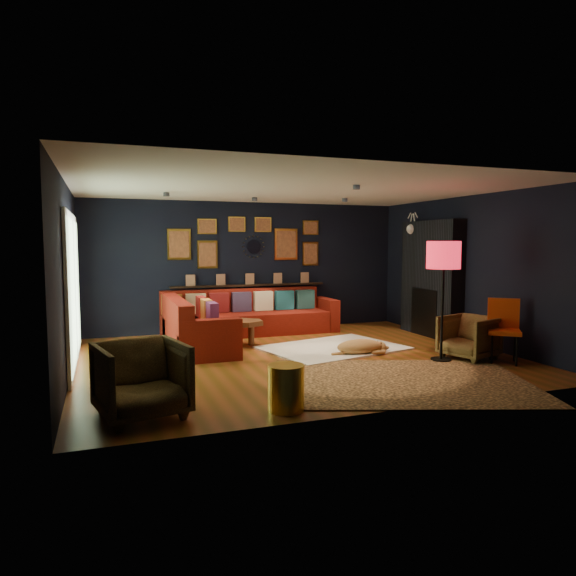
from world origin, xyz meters
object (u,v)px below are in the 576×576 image
object	(u,v)px
sectional	(231,322)
orange_chair	(504,325)
armchair_right	(469,335)
dog	(360,344)
coffee_table	(240,325)
floor_lamp	(443,260)
pouf	(206,341)
gold_stool	(286,388)
armchair_left	(141,376)

from	to	relation	value
sectional	orange_chair	bearing A→B (deg)	-42.75
armchair_right	dog	distance (m)	1.67
coffee_table	floor_lamp	bearing A→B (deg)	-40.17
pouf	orange_chair	size ratio (longest dim) A/B	0.59
floor_lamp	dog	distance (m)	1.83
armchair_right	orange_chair	distance (m)	0.52
coffee_table	orange_chair	distance (m)	4.22
sectional	coffee_table	xyz separation A→B (m)	(0.01, -0.65, 0.04)
armchair_right	floor_lamp	distance (m)	1.26
coffee_table	armchair_right	distance (m)	3.74
sectional	pouf	xyz separation A→B (m)	(-0.68, -1.14, -0.11)
sectional	gold_stool	bearing A→B (deg)	-95.46
armchair_left	floor_lamp	distance (m)	4.67
coffee_table	dog	bearing A→B (deg)	-40.31
gold_stool	dog	world-z (taller)	gold_stool
floor_lamp	coffee_table	bearing A→B (deg)	139.83
coffee_table	armchair_left	size ratio (longest dim) A/B	1.17
armchair_right	orange_chair	size ratio (longest dim) A/B	0.78
pouf	dog	size ratio (longest dim) A/B	0.55
coffee_table	armchair_right	size ratio (longest dim) A/B	1.35
gold_stool	orange_chair	size ratio (longest dim) A/B	0.52
coffee_table	gold_stool	world-z (taller)	gold_stool
dog	armchair_left	bearing A→B (deg)	-147.39
sectional	coffee_table	bearing A→B (deg)	-88.74
gold_stool	orange_chair	world-z (taller)	orange_chair
armchair_left	gold_stool	xyz separation A→B (m)	(1.45, -0.30, -0.18)
pouf	floor_lamp	size ratio (longest dim) A/B	0.31
armchair_right	coffee_table	bearing A→B (deg)	-142.60
pouf	armchair_left	xyz separation A→B (m)	(-1.17, -2.72, 0.21)
pouf	gold_stool	distance (m)	3.03
coffee_table	gold_stool	size ratio (longest dim) A/B	2.03
armchair_right	sectional	bearing A→B (deg)	-149.83
sectional	armchair_right	world-z (taller)	sectional
armchair_left	gold_stool	distance (m)	1.49
armchair_right	dog	bearing A→B (deg)	-136.25
armchair_left	armchair_right	bearing A→B (deg)	-1.25
floor_lamp	armchair_right	bearing A→B (deg)	-0.52
orange_chair	floor_lamp	distance (m)	1.33
orange_chair	sectional	bearing A→B (deg)	175.30
pouf	gold_stool	size ratio (longest dim) A/B	1.14
pouf	orange_chair	distance (m)	4.57
armchair_left	gold_stool	world-z (taller)	armchair_left
armchair_left	dog	bearing A→B (deg)	14.80
armchair_right	armchair_left	bearing A→B (deg)	-95.27
armchair_right	orange_chair	world-z (taller)	orange_chair
floor_lamp	sectional	bearing A→B (deg)	132.45
floor_lamp	dog	size ratio (longest dim) A/B	1.76
floor_lamp	dog	world-z (taller)	floor_lamp
armchair_left	orange_chair	world-z (taller)	orange_chair
coffee_table	armchair_left	world-z (taller)	armchair_left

